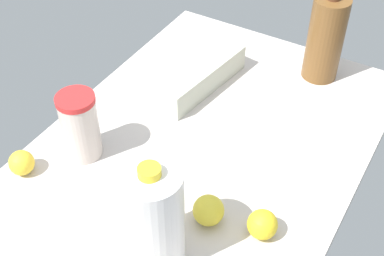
% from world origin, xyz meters
% --- Properties ---
extents(countertop, '(1.20, 0.76, 0.03)m').
position_xyz_m(countertop, '(0.00, 0.00, 0.01)').
color(countertop, beige).
rests_on(countertop, ground).
extents(tumbler_cup, '(0.09, 0.09, 0.18)m').
position_xyz_m(tumbler_cup, '(0.12, -0.24, 0.12)').
color(tumbler_cup, beige).
rests_on(tumbler_cup, countertop).
extents(egg_carton, '(0.32, 0.15, 0.07)m').
position_xyz_m(egg_carton, '(-0.26, -0.13, 0.07)').
color(egg_carton, beige).
rests_on(egg_carton, countertop).
extents(milk_jug, '(0.12, 0.12, 0.26)m').
position_xyz_m(milk_jug, '(0.28, 0.08, 0.15)').
color(milk_jug, white).
rests_on(milk_jug, countertop).
extents(chocolate_milk_jug, '(0.10, 0.10, 0.26)m').
position_xyz_m(chocolate_milk_jug, '(-0.48, 0.15, 0.15)').
color(chocolate_milk_jug, brown).
rests_on(chocolate_milk_jug, countertop).
extents(lemon_near_front, '(0.06, 0.06, 0.06)m').
position_xyz_m(lemon_near_front, '(0.24, -0.32, 0.06)').
color(lemon_near_front, yellow).
rests_on(lemon_near_front, countertop).
extents(lemon_by_jug, '(0.07, 0.07, 0.07)m').
position_xyz_m(lemon_by_jug, '(0.12, 0.24, 0.06)').
color(lemon_by_jug, yellow).
rests_on(lemon_by_jug, countertop).
extents(lemon_loose, '(0.07, 0.07, 0.07)m').
position_xyz_m(lemon_loose, '(0.15, 0.13, 0.06)').
color(lemon_loose, yellow).
rests_on(lemon_loose, countertop).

